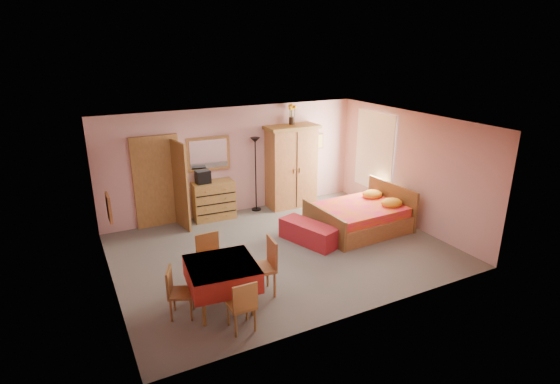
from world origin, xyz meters
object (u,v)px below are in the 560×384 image
chair_north (212,261)px  chair_west (181,292)px  wall_mirror (208,154)px  floor_lamp (256,175)px  chest_of_drawers (214,200)px  wardrobe (291,166)px  sunflower_vase (292,114)px  bed (359,210)px  chair_east (261,268)px  stereo (203,177)px  dining_table (222,286)px  bench (308,233)px  chair_south (241,304)px

chair_north → chair_west: (-0.71, -0.65, -0.05)m
wall_mirror → floor_lamp: bearing=-4.5°
chest_of_drawers → chair_west: chest_of_drawers is taller
wardrobe → sunflower_vase: size_ratio=4.14×
bed → chair_north: bed is taller
sunflower_vase → chair_north: sunflower_vase is taller
wardrobe → chair_east: wardrobe is taller
floor_lamp → chair_east: size_ratio=1.90×
chair_north → wardrobe: bearing=-139.3°
wall_mirror → stereo: (-0.22, -0.20, -0.48)m
stereo → dining_table: 3.79m
sunflower_vase → bench: bearing=-109.8°
wall_mirror → chair_south: 4.74m
sunflower_vase → chair_south: (-3.19, -4.33, -1.93)m
chair_north → chair_west: 0.96m
bed → chair_west: 4.65m
stereo → floor_lamp: (1.35, 0.04, -0.14)m
dining_table → chair_west: size_ratio=1.28×
sunflower_vase → chair_east: (-2.54, -3.60, -1.86)m
dining_table → chair_north: (0.07, 0.71, 0.08)m
stereo → chair_south: stereo is taller
chair_north → stereo: bearing=-107.3°
bench → chair_north: size_ratio=1.42×
bench → chest_of_drawers: bearing=121.2°
wardrobe → chair_east: 4.30m
stereo → bench: 2.82m
bed → chair_west: size_ratio=2.48×
sunflower_vase → chair_west: size_ratio=0.62×
wall_mirror → floor_lamp: wall_mirror is taller
chair_north → floor_lamp: bearing=-128.1°
bed → chair_north: size_ratio=2.20×
sunflower_vase → chair_east: size_ratio=0.52×
bench → chair_north: chair_north is taller
bench → chair_north: bearing=-163.1°
wall_mirror → chair_east: size_ratio=1.05×
bed → bench: 1.37m
stereo → dining_table: stereo is taller
wall_mirror → dining_table: (-1.11, -3.83, -1.17)m
chair_south → chair_east: 0.98m
sunflower_vase → bench: size_ratio=0.39×
sunflower_vase → bench: sunflower_vase is taller
floor_lamp → wardrobe: bearing=-6.2°
bed → chest_of_drawers: bearing=139.7°
wall_mirror → bench: 3.05m
dining_table → chair_east: (0.70, 0.08, 0.11)m
floor_lamp → chair_north: (-2.16, -2.95, -0.47)m
bed → wardrobe: bearing=104.4°
wall_mirror → chair_east: wall_mirror is taller
chair_east → wardrobe: bearing=-28.4°
chair_south → chair_north: (0.02, 1.36, 0.05)m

